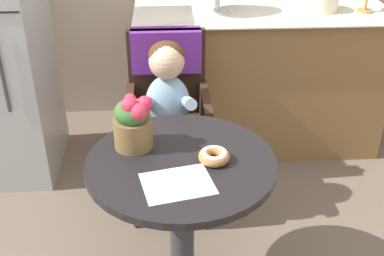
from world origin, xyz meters
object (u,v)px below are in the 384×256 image
Objects in this scene: cafe_table at (182,204)px; round_layer_cake at (321,2)px; wicker_chair at (167,94)px; seated_child at (168,101)px; flower_vase at (133,121)px; donut_front at (214,156)px.

cafe_table is 3.52× the size of round_layer_cake.
wicker_chair is 4.66× the size of round_layer_cake.
cafe_table is 0.61m from seated_child.
flower_vase is at bearing -108.57° from wicker_chair.
seated_child is 3.27× the size of flower_vase.
wicker_chair is at bearing 102.34° from donut_front.
wicker_chair is 0.78m from donut_front.
cafe_table is at bearing -93.23° from wicker_chair.
wicker_chair is 4.30× the size of flower_vase.
wicker_chair reaches higher than cafe_table.
wicker_chair is at bearing -148.71° from round_layer_cake.
seated_child is 1.21m from round_layer_cake.
donut_front is 0.58× the size of round_layer_cake.
cafe_table is at bearing -85.82° from seated_child.
round_layer_cake is (0.93, 0.72, 0.27)m from seated_child.
seated_child reaches higher than flower_vase.
flower_vase is at bearing 157.85° from donut_front.
wicker_chair is at bearing 93.30° from cafe_table.
cafe_table is at bearing -30.97° from flower_vase.
donut_front is at bearing -7.26° from cafe_table.
cafe_table is 6.08× the size of donut_front.
wicker_chair is 8.06× the size of donut_front.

